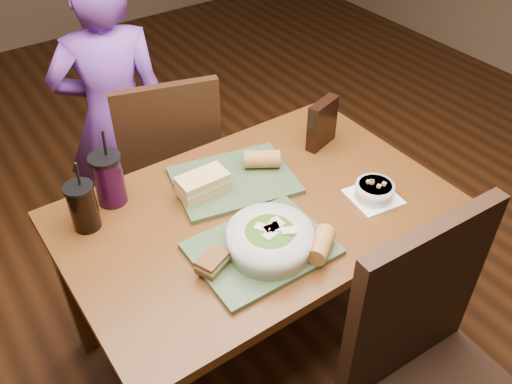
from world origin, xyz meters
TOP-DOWN VIEW (x-y plane):
  - ground at (0.00, 0.00)m, footprint 6.00×6.00m
  - dining_table at (0.00, 0.00)m, footprint 1.30×0.85m
  - chair_near at (0.10, -0.74)m, footprint 0.49×0.49m
  - chair_far at (-0.04, 0.66)m, footprint 0.53×0.53m
  - diner at (-0.13, 0.92)m, footprint 0.57×0.45m
  - tray_near at (-0.10, -0.18)m, footprint 0.43×0.33m
  - tray_far at (0.01, 0.16)m, footprint 0.48×0.40m
  - salad_bowl at (-0.09, -0.20)m, footprint 0.26×0.26m
  - soup_bowl at (0.37, -0.19)m, footprint 0.18×0.18m
  - sandwich_near at (-0.27, -0.16)m, footprint 0.11×0.10m
  - sandwich_far at (-0.11, 0.16)m, footprint 0.17×0.10m
  - baguette_near at (0.03, -0.30)m, footprint 0.14×0.12m
  - baguette_far at (0.14, 0.16)m, footprint 0.15×0.13m
  - cup_cola at (-0.51, 0.24)m, footprint 0.10×0.10m
  - cup_berry at (-0.39, 0.31)m, footprint 0.11×0.11m
  - chip_bag at (0.43, 0.17)m, footprint 0.15×0.09m

SIDE VIEW (x-z plane):
  - ground at x=0.00m, z-range 0.00..0.00m
  - chair_far at x=-0.04m, z-range 0.05..1.03m
  - chair_near at x=0.10m, z-range 0.06..1.16m
  - dining_table at x=0.00m, z-range 0.28..1.03m
  - diner at x=-0.13m, z-range 0.00..1.37m
  - tray_near at x=-0.10m, z-range 0.75..0.77m
  - tray_far at x=0.01m, z-range 0.75..0.77m
  - soup_bowl at x=0.37m, z-range 0.75..0.81m
  - sandwich_near at x=-0.27m, z-range 0.77..0.81m
  - baguette_near at x=0.03m, z-range 0.77..0.83m
  - baguette_far at x=0.14m, z-range 0.77..0.83m
  - sandwich_far at x=-0.11m, z-range 0.77..0.84m
  - salad_bowl at x=-0.09m, z-range 0.77..0.86m
  - cup_cola at x=-0.51m, z-range 0.71..0.97m
  - cup_berry at x=-0.39m, z-range 0.70..0.99m
  - chip_bag at x=0.43m, z-range 0.75..0.94m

